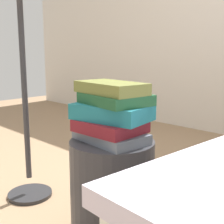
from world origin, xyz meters
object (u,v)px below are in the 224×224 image
object	(u,v)px
side_table	(112,190)
book_slate	(110,136)
book_forest	(115,99)
book_olive	(111,88)
book_maroon	(110,126)
book_teal	(112,112)

from	to	relation	value
side_table	book_slate	bearing A→B (deg)	-115.43
book_slate	book_forest	size ratio (longest dim) A/B	1.11
side_table	book_olive	xyz separation A→B (m)	(-0.01, 0.00, 0.43)
side_table	book_olive	size ratio (longest dim) A/B	1.48
book_maroon	book_teal	size ratio (longest dim) A/B	0.84
book_maroon	side_table	bearing A→B (deg)	86.84
side_table	book_olive	distance (m)	0.43
book_olive	book_teal	bearing A→B (deg)	59.49
side_table	book_olive	world-z (taller)	book_olive
side_table	book_forest	distance (m)	0.39
book_slate	book_maroon	distance (m)	0.04
book_olive	book_maroon	bearing A→B (deg)	-56.19
book_maroon	book_teal	world-z (taller)	book_teal
book_teal	book_forest	bearing A→B (deg)	11.98
side_table	book_maroon	world-z (taller)	book_maroon
book_slate	book_maroon	xyz separation A→B (m)	(0.00, -0.00, 0.04)
side_table	book_maroon	size ratio (longest dim) A/B	1.75
book_teal	side_table	bearing A→B (deg)	-52.74
book_slate	book_teal	xyz separation A→B (m)	(-0.00, 0.01, 0.10)
book_olive	side_table	bearing A→B (deg)	-3.47
book_slate	book_teal	distance (m)	0.10
side_table	book_maroon	xyz separation A→B (m)	(-0.00, -0.01, 0.28)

